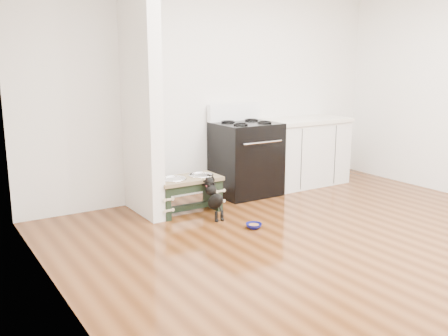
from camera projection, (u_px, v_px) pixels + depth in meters
ground at (359, 251)px, 4.51m from camera, size 5.00×5.00×0.00m
room_shell at (370, 68)px, 4.16m from camera, size 5.00×5.00×5.00m
partition_wall at (140, 92)px, 5.34m from camera, size 0.15×0.80×2.70m
oven_range at (246, 158)px, 6.32m from camera, size 0.76×0.69×1.14m
cabinet_run at (304, 152)px, 6.85m from camera, size 1.24×0.64×0.91m
dog_feeder at (188, 188)px, 5.58m from camera, size 0.74×0.40×0.42m
puppy at (214, 196)px, 5.38m from camera, size 0.13×0.38×0.45m
floor_bowl at (254, 226)px, 5.11m from camera, size 0.20×0.20×0.05m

